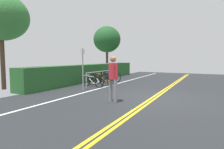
% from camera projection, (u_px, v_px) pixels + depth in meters
% --- Properties ---
extents(ground_plane, '(29.42, 11.45, 0.05)m').
position_uv_depth(ground_plane, '(154.00, 99.00, 7.96)').
color(ground_plane, '#232628').
extents(centre_line_yellow_inner, '(26.48, 0.10, 0.00)m').
position_uv_depth(centre_line_yellow_inner, '(156.00, 98.00, 7.92)').
color(centre_line_yellow_inner, gold).
rests_on(centre_line_yellow_inner, ground_plane).
extents(centre_line_yellow_outer, '(26.48, 0.10, 0.00)m').
position_uv_depth(centre_line_yellow_outer, '(152.00, 98.00, 8.00)').
color(centre_line_yellow_outer, gold).
rests_on(centre_line_yellow_outer, ground_plane).
extents(bike_lane_stripe_white, '(26.48, 0.12, 0.00)m').
position_uv_depth(bike_lane_stripe_white, '(88.00, 92.00, 9.50)').
color(bike_lane_stripe_white, white).
rests_on(bike_lane_stripe_white, ground_plane).
extents(bike_rack, '(3.66, 0.05, 0.86)m').
position_uv_depth(bike_rack, '(103.00, 74.00, 12.19)').
color(bike_rack, '#9EA0A5').
rests_on(bike_rack, ground_plane).
extents(bicycle_0, '(0.46, 1.72, 0.70)m').
position_uv_depth(bicycle_0, '(92.00, 81.00, 11.09)').
color(bicycle_0, black).
rests_on(bicycle_0, ground_plane).
extents(bicycle_1, '(0.46, 1.71, 0.77)m').
position_uv_depth(bicycle_1, '(98.00, 80.00, 11.58)').
color(bicycle_1, black).
rests_on(bicycle_1, ground_plane).
extents(bicycle_2, '(0.46, 1.78, 0.72)m').
position_uv_depth(bicycle_2, '(104.00, 79.00, 12.22)').
color(bicycle_2, black).
rests_on(bicycle_2, ground_plane).
extents(bicycle_3, '(0.62, 1.65, 0.78)m').
position_uv_depth(bicycle_3, '(107.00, 78.00, 12.83)').
color(bicycle_3, black).
rests_on(bicycle_3, ground_plane).
extents(bicycle_4, '(0.46, 1.72, 0.74)m').
position_uv_depth(bicycle_4, '(110.00, 77.00, 13.40)').
color(bicycle_4, black).
rests_on(bicycle_4, ground_plane).
extents(pedestrian, '(0.32, 0.46, 1.76)m').
position_uv_depth(pedestrian, '(113.00, 75.00, 7.17)').
color(pedestrian, slate).
rests_on(pedestrian, ground_plane).
extents(sign_post_near, '(0.36, 0.06, 2.20)m').
position_uv_depth(sign_post_near, '(83.00, 65.00, 9.76)').
color(sign_post_near, gray).
rests_on(sign_post_near, ground_plane).
extents(hedge_backdrop, '(12.61, 1.00, 1.22)m').
position_uv_depth(hedge_backdrop, '(92.00, 72.00, 14.35)').
color(hedge_backdrop, '#235626').
rests_on(hedge_backdrop, ground_plane).
extents(tree_near_left, '(2.85, 2.85, 5.04)m').
position_uv_depth(tree_near_left, '(1.00, 17.00, 9.86)').
color(tree_near_left, '#473323').
rests_on(tree_near_left, ground_plane).
extents(tree_mid, '(2.60, 2.60, 4.72)m').
position_uv_depth(tree_mid, '(107.00, 40.00, 18.21)').
color(tree_mid, '#473323').
rests_on(tree_mid, ground_plane).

